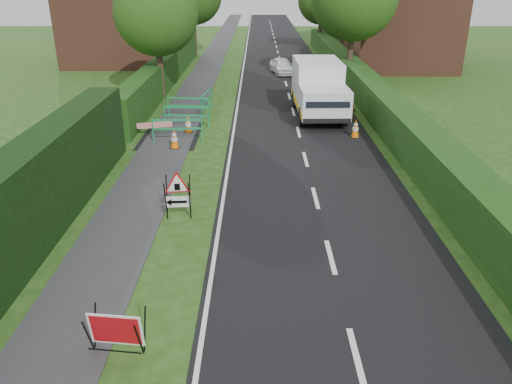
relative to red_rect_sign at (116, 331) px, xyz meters
name	(u,v)px	position (x,y,z in m)	size (l,w,h in m)	color
ground	(226,280)	(1.84, 2.34, -0.48)	(120.00, 120.00, 0.00)	#204112
road_surface	(278,54)	(4.34, 37.34, -0.48)	(6.00, 90.00, 0.02)	black
footpath	(215,54)	(-1.16, 37.34, -0.48)	(2.00, 90.00, 0.02)	#2D2D30
hedge_west_near	(6,280)	(-3.16, 2.34, -0.48)	(1.10, 18.00, 2.50)	black
hedge_west_far	(167,84)	(-3.16, 24.34, -0.48)	(1.00, 24.00, 1.80)	#14380F
hedge_east	(369,107)	(8.34, 18.34, -0.48)	(1.20, 50.00, 1.50)	#14380F
house_west	(116,24)	(-8.16, 32.34, 2.41)	(7.50, 7.40, 7.88)	brown
house_east_a	(401,27)	(12.84, 30.34, 2.41)	(7.50, 7.40, 7.88)	brown
house_east_b	(373,13)	(13.84, 44.34, 2.41)	(7.50, 7.40, 7.88)	brown
tree_nw	(156,13)	(-2.76, 20.34, 4.00)	(4.40, 4.40, 6.70)	#2D2116
tree_fe	(321,0)	(8.24, 40.34, 3.74)	(4.20, 4.20, 6.33)	#2D2116
red_rect_sign	(116,331)	(0.00, 0.00, 0.00)	(1.04, 0.70, 0.84)	black
triangle_sign	(176,192)	(0.30, 5.40, 0.36)	(0.89, 0.89, 1.21)	black
works_van	(319,88)	(5.50, 16.82, 0.86)	(2.31, 5.61, 2.53)	silver
traffic_cone_0	(356,129)	(6.68, 13.10, -0.09)	(0.38, 0.38, 0.79)	black
traffic_cone_1	(342,113)	(6.51, 15.74, -0.09)	(0.38, 0.38, 0.79)	black
traffic_cone_2	(352,103)	(7.31, 17.70, -0.09)	(0.38, 0.38, 0.79)	black
traffic_cone_3	(174,139)	(-0.74, 11.65, -0.09)	(0.38, 0.38, 0.79)	black
traffic_cone_4	(188,124)	(-0.47, 13.78, -0.09)	(0.38, 0.38, 0.79)	black
ped_barrier_0	(177,127)	(-0.73, 12.51, 0.15)	(2.08, 0.50, 1.00)	#178243
ped_barrier_1	(186,114)	(-0.64, 14.61, 0.15)	(2.08, 0.50, 1.00)	#178243
ped_barrier_2	(188,104)	(-0.78, 16.39, 0.15)	(2.09, 0.59, 1.00)	#178243
ped_barrier_3	(206,99)	(-0.01, 17.50, 0.15)	(0.64, 2.09, 1.00)	#178243
redwhite_plank	(155,135)	(-1.85, 13.43, -0.48)	(1.50, 0.04, 0.25)	red
hatchback_car	(282,66)	(4.25, 27.84, 0.06)	(1.28, 3.17, 1.08)	white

